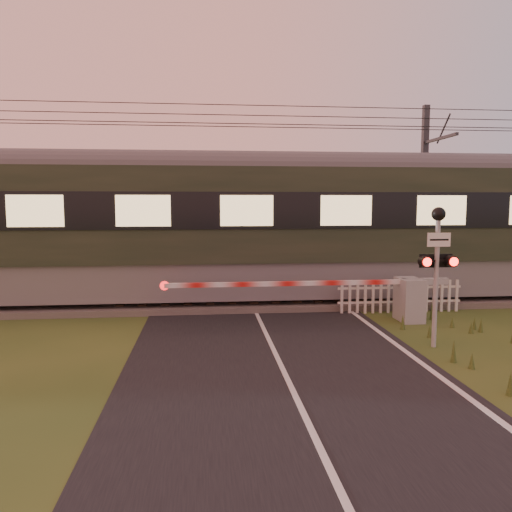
{
  "coord_description": "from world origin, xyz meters",
  "views": [
    {
      "loc": [
        -1.43,
        -8.99,
        3.13
      ],
      "look_at": [
        -0.18,
        3.2,
        1.83
      ],
      "focal_mm": 35.0,
      "sensor_mm": 36.0,
      "label": 1
    }
  ],
  "objects": [
    {
      "name": "picket_fence",
      "position": [
        4.12,
        4.6,
        0.47
      ],
      "size": [
        3.64,
        0.08,
        0.93
      ],
      "color": "silver",
      "rests_on": "ground"
    },
    {
      "name": "track_bed",
      "position": [
        0.0,
        6.5,
        0.07
      ],
      "size": [
        140.0,
        3.4,
        0.39
      ],
      "color": "#47423D",
      "rests_on": "ground"
    },
    {
      "name": "catenary_mast",
      "position": [
        6.6,
        8.72,
        3.47
      ],
      "size": [
        0.21,
        2.45,
        6.67
      ],
      "color": "#2D2D30",
      "rests_on": "ground"
    },
    {
      "name": "boom_gate",
      "position": [
        3.59,
        3.61,
        0.65
      ],
      "size": [
        7.59,
        0.88,
        1.17
      ],
      "color": "gray",
      "rests_on": "ground"
    },
    {
      "name": "crossing_signal",
      "position": [
        3.53,
        1.2,
        2.1
      ],
      "size": [
        0.78,
        0.34,
        3.05
      ],
      "color": "gray",
      "rests_on": "ground"
    },
    {
      "name": "overhead_wires",
      "position": [
        0.0,
        6.5,
        5.72
      ],
      "size": [
        120.0,
        0.62,
        0.62
      ],
      "color": "black",
      "rests_on": "ground"
    },
    {
      "name": "ground",
      "position": [
        0.0,
        0.0,
        0.0
      ],
      "size": [
        160.0,
        160.0,
        0.0
      ],
      "primitive_type": "plane",
      "color": "#2B461B",
      "rests_on": "ground"
    },
    {
      "name": "road",
      "position": [
        0.02,
        -0.23,
        0.01
      ],
      "size": [
        6.0,
        140.0,
        0.03
      ],
      "color": "black",
      "rests_on": "ground"
    }
  ]
}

